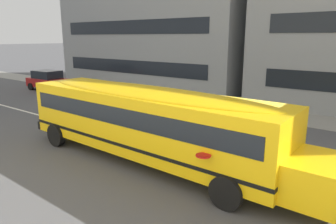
% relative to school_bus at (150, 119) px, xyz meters
% --- Properties ---
extents(ground_plane, '(400.00, 400.00, 0.00)m').
position_rel_school_bus_xyz_m(ground_plane, '(3.00, 1.32, -1.58)').
color(ground_plane, '#4C4C4F').
extents(sidewalk_far, '(120.00, 3.00, 0.01)m').
position_rel_school_bus_xyz_m(sidewalk_far, '(3.00, 9.51, -1.57)').
color(sidewalk_far, gray).
rests_on(sidewalk_far, ground_plane).
extents(lane_centreline, '(110.00, 0.16, 0.01)m').
position_rel_school_bus_xyz_m(lane_centreline, '(3.00, 1.32, -1.57)').
color(lane_centreline, silver).
rests_on(lane_centreline, ground_plane).
extents(school_bus, '(11.92, 2.97, 2.65)m').
position_rel_school_bus_xyz_m(school_bus, '(0.00, 0.00, 0.00)').
color(school_bus, yellow).
rests_on(school_bus, ground_plane).
extents(parked_car_red_by_lamppost, '(3.99, 2.06, 1.64)m').
position_rel_school_bus_xyz_m(parked_car_red_by_lamppost, '(-16.76, 6.57, -0.73)').
color(parked_car_red_by_lamppost, maroon).
rests_on(parked_car_red_by_lamppost, ground_plane).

